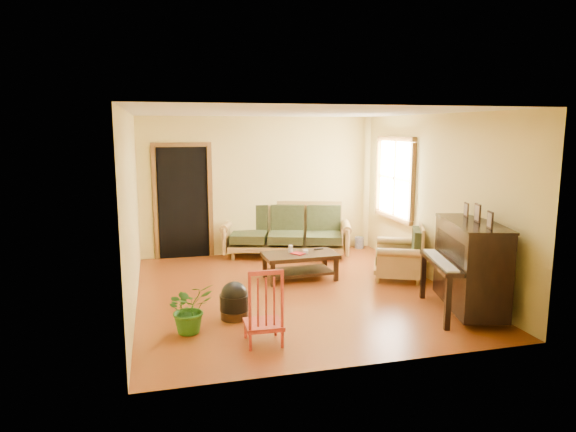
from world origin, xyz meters
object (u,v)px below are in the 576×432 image
object	(u,v)px
footstool	(234,305)
red_chair	(263,305)
armchair	(398,252)
potted_plant	(190,308)
piano	(470,268)
coffee_table	(300,266)
sofa	(286,230)
ceramic_crock	(359,243)

from	to	relation	value
footstool	red_chair	bearing A→B (deg)	-76.50
armchair	potted_plant	distance (m)	3.65
armchair	potted_plant	size ratio (longest dim) A/B	1.47
piano	potted_plant	xyz separation A→B (m)	(-3.56, 0.26, -0.31)
coffee_table	potted_plant	distance (m)	2.56
piano	footstool	size ratio (longest dim) A/B	3.66
sofa	piano	bearing A→B (deg)	-48.38
red_chair	piano	bearing A→B (deg)	6.83
footstool	potted_plant	bearing A→B (deg)	-151.42
sofa	armchair	world-z (taller)	sofa
red_chair	potted_plant	xyz separation A→B (m)	(-0.78, 0.52, -0.14)
potted_plant	armchair	bearing A→B (deg)	22.55
armchair	coffee_table	bearing A→B (deg)	-168.55
footstool	red_chair	size ratio (longest dim) A/B	0.42
coffee_table	footstool	world-z (taller)	coffee_table
sofa	footstool	distance (m)	3.29
armchair	ceramic_crock	xyz separation A→B (m)	(0.22, 2.11, -0.32)
sofa	potted_plant	distance (m)	3.83
sofa	piano	distance (m)	3.84
armchair	potted_plant	bearing A→B (deg)	-132.69
coffee_table	footstool	size ratio (longest dim) A/B	3.10
coffee_table	potted_plant	size ratio (longest dim) A/B	1.94
footstool	red_chair	distance (m)	0.90
ceramic_crock	footstool	bearing A→B (deg)	-133.31
piano	potted_plant	size ratio (longest dim) A/B	2.29
sofa	ceramic_crock	size ratio (longest dim) A/B	10.14
sofa	potted_plant	world-z (taller)	sofa
sofa	coffee_table	bearing A→B (deg)	-78.31
armchair	potted_plant	world-z (taller)	armchair
coffee_table	potted_plant	bearing A→B (deg)	-136.48
footstool	ceramic_crock	size ratio (longest dim) A/B	1.63
armchair	ceramic_crock	world-z (taller)	armchair
ceramic_crock	coffee_table	bearing A→B (deg)	-134.77
armchair	piano	xyz separation A→B (m)	(0.19, -1.66, 0.17)
piano	potted_plant	bearing A→B (deg)	-169.01
sofa	red_chair	bearing A→B (deg)	-90.32
footstool	potted_plant	xyz separation A→B (m)	(-0.58, -0.31, 0.12)
sofa	coffee_table	size ratio (longest dim) A/B	2.00
armchair	ceramic_crock	distance (m)	2.15
sofa	red_chair	distance (m)	3.97
armchair	ceramic_crock	bearing A→B (deg)	108.81
sofa	ceramic_crock	world-z (taller)	sofa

